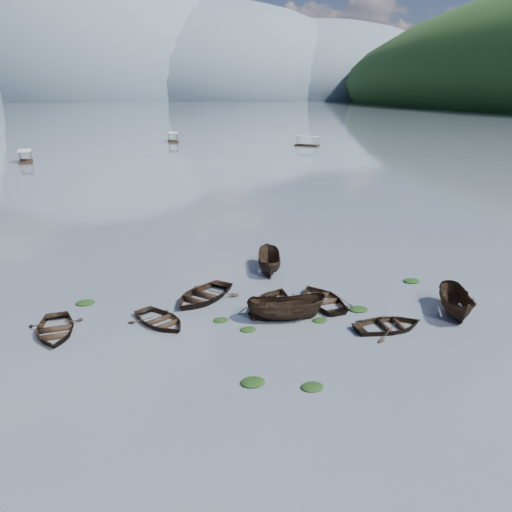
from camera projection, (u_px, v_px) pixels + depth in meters
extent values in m
plane|color=#4B535E|center=(314.00, 372.00, 23.94)|extent=(2400.00, 2400.00, 0.00)
ellipsoid|color=#475666|center=(99.00, 99.00, 841.57)|extent=(520.00, 520.00, 340.00)
ellipsoid|color=#475666|center=(216.00, 99.00, 885.85)|extent=(520.00, 520.00, 260.00)
ellipsoid|color=#475666|center=(312.00, 99.00, 925.70)|extent=(520.00, 520.00, 220.00)
imported|color=black|center=(55.00, 334.00, 27.70)|extent=(3.44, 4.56, 0.89)
imported|color=black|center=(272.00, 307.00, 31.15)|extent=(5.30, 5.65, 0.95)
imported|color=black|center=(286.00, 320.00, 29.39)|extent=(4.85, 2.46, 1.79)
imported|color=black|center=(323.00, 303.00, 31.73)|extent=(3.70, 4.82, 0.93)
imported|color=black|center=(389.00, 329.00, 28.23)|extent=(4.18, 3.05, 0.85)
imported|color=black|center=(455.00, 314.00, 30.13)|extent=(3.32, 4.89, 1.77)
imported|color=black|center=(160.00, 324.00, 28.89)|extent=(4.48, 4.89, 0.83)
imported|color=black|center=(202.00, 299.00, 32.24)|extent=(5.99, 6.01, 1.02)
imported|color=black|center=(269.00, 271.00, 37.38)|extent=(2.58, 4.72, 1.72)
ellipsoid|color=black|center=(253.00, 383.00, 22.98)|extent=(1.14, 0.93, 0.25)
ellipsoid|color=black|center=(248.00, 330.00, 28.08)|extent=(0.92, 0.73, 0.20)
ellipsoid|color=black|center=(312.00, 388.00, 22.62)|extent=(1.05, 0.84, 0.23)
ellipsoid|color=black|center=(320.00, 321.00, 29.22)|extent=(0.88, 0.74, 0.20)
ellipsoid|color=black|center=(358.00, 310.00, 30.67)|extent=(1.18, 0.94, 0.24)
ellipsoid|color=black|center=(85.00, 304.00, 31.61)|extent=(1.17, 0.95, 0.25)
ellipsoid|color=black|center=(221.00, 321.00, 29.26)|extent=(0.91, 0.76, 0.19)
ellipsoid|color=black|center=(412.00, 282.00, 35.23)|extent=(1.18, 0.95, 0.26)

